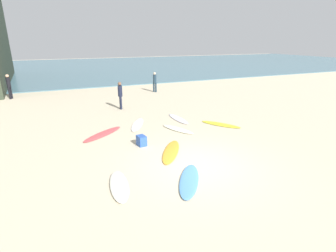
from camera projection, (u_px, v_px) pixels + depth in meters
The scene contains 14 objects.
ground_plane at pixel (197, 165), 9.40m from camera, with size 120.00×120.00×0.00m, color beige.
ocean_water at pixel (83, 67), 42.19m from camera, with size 120.00×40.00×0.08m, color slate.
surfboard_0 at pixel (103, 134), 12.43m from camera, with size 0.56×2.49×0.06m, color #D54E51.
surfboard_1 at pixel (221, 124), 13.82m from camera, with size 0.55×2.16×0.06m, color yellow.
surfboard_2 at pixel (178, 129), 13.06m from camera, with size 0.52×1.97×0.08m, color white.
surfboard_3 at pixel (138, 124), 13.82m from camera, with size 0.52×2.34×0.06m, color white.
surfboard_4 at pixel (189, 180), 8.31m from camera, with size 0.59×2.23×0.08m, color #5492D8.
surfboard_5 at pixel (178, 119), 14.81m from camera, with size 0.51×2.17×0.06m, color white.
surfboard_6 at pixel (119, 185), 8.02m from camera, with size 0.56×1.95×0.09m, color silver.
surfboard_7 at pixel (171, 151), 10.48m from camera, with size 0.58×2.39×0.07m, color gold.
beachgoer_near at pixel (120, 94), 16.70m from camera, with size 0.31×0.34×1.77m.
beachgoer_mid at pixel (155, 81), 22.23m from camera, with size 0.40×0.40×1.69m.
beachgoer_far at pixel (9, 85), 19.60m from camera, with size 0.37×0.37×1.86m.
beach_cooler at pixel (141, 141), 11.10m from camera, with size 0.44×0.32×0.43m, color #2D56B2.
Camera 1 is at (-4.29, -7.38, 4.33)m, focal length 27.75 mm.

